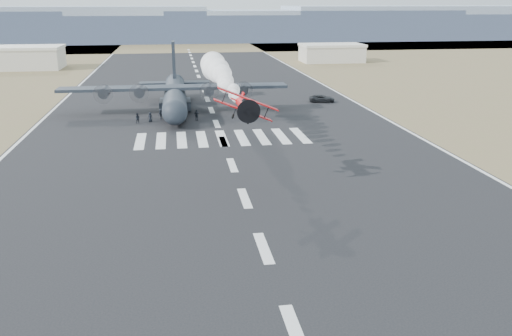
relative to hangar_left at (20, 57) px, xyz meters
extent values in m
plane|color=black|center=(52.00, -145.00, -3.41)|extent=(500.00, 500.00, 0.00)
cube|color=olive|center=(52.00, 85.00, -3.41)|extent=(500.00, 80.00, 0.00)
cube|color=#8191A4|center=(-13.00, 115.00, 5.09)|extent=(150.00, 50.00, 17.00)
cube|color=#8191A4|center=(52.00, 115.00, 3.09)|extent=(150.00, 50.00, 13.00)
cube|color=#8191A4|center=(117.00, 115.00, 4.09)|extent=(150.00, 50.00, 15.00)
cube|color=#8191A4|center=(182.00, 115.00, 5.09)|extent=(150.00, 50.00, 17.00)
cube|color=#B7B2A3|center=(0.00, 0.00, -0.41)|extent=(24.00, 14.00, 6.00)
cube|color=silver|center=(0.00, 0.00, 2.89)|extent=(24.50, 14.50, 0.80)
cube|color=#B7B2A3|center=(98.00, 5.00, -0.81)|extent=(20.00, 12.00, 5.20)
cube|color=silver|center=(98.00, 5.00, 2.09)|extent=(20.50, 12.50, 0.80)
cylinder|color=#B60D0C|center=(52.57, -116.37, 5.45)|extent=(1.10, 5.59, 1.00)
sphere|color=black|center=(52.56, -116.15, 5.84)|extent=(0.78, 0.78, 0.78)
cylinder|color=black|center=(52.62, -119.05, 5.45)|extent=(1.13, 0.69, 1.11)
cylinder|color=black|center=(52.62, -119.44, 5.45)|extent=(2.45, 0.08, 2.45)
cube|color=#B60D0C|center=(52.58, -116.82, 5.06)|extent=(6.26, 1.22, 2.61)
cube|color=#B60D0C|center=(52.58, -117.15, 6.40)|extent=(6.46, 1.23, 2.69)
cube|color=#B60D0C|center=(52.52, -113.81, 6.01)|extent=(0.13, 1.00, 1.11)
cube|color=#B60D0C|center=(52.52, -113.81, 5.45)|extent=(2.24, 0.82, 0.09)
cylinder|color=black|center=(51.69, -117.28, 4.11)|extent=(0.14, 0.49, 0.49)
cylinder|color=black|center=(53.47, -117.25, 4.11)|extent=(0.14, 0.49, 0.49)
sphere|color=white|center=(52.52, -113.59, 5.45)|extent=(0.78, 0.78, 0.78)
sphere|color=white|center=(52.47, -110.92, 5.48)|extent=(1.05, 1.05, 1.05)
sphere|color=white|center=(52.43, -108.24, 5.52)|extent=(1.33, 1.33, 1.33)
sphere|color=white|center=(52.38, -105.57, 5.55)|extent=(1.60, 1.60, 1.60)
sphere|color=white|center=(52.33, -102.90, 5.58)|extent=(1.88, 1.88, 1.88)
sphere|color=white|center=(52.29, -100.22, 5.62)|extent=(2.15, 2.15, 2.15)
sphere|color=white|center=(52.24, -97.55, 5.65)|extent=(2.43, 2.43, 2.43)
sphere|color=white|center=(52.19, -94.88, 5.68)|extent=(2.70, 2.70, 2.70)
sphere|color=white|center=(52.14, -92.20, 5.72)|extent=(2.97, 2.97, 2.97)
sphere|color=white|center=(52.10, -89.53, 5.75)|extent=(3.25, 3.25, 3.25)
sphere|color=white|center=(52.05, -86.86, 5.78)|extent=(3.52, 3.52, 3.52)
sphere|color=white|center=(52.00, -84.19, 5.82)|extent=(3.80, 3.80, 3.80)
sphere|color=white|center=(51.96, -81.51, 5.85)|extent=(4.07, 4.07, 4.07)
sphere|color=white|center=(51.91, -78.84, 5.88)|extent=(4.34, 4.34, 4.34)
cylinder|color=black|center=(45.31, -73.22, -0.74)|extent=(4.39, 28.77, 4.11)
sphere|color=black|center=(45.17, -87.58, -0.74)|extent=(4.11, 4.11, 4.11)
cone|color=black|center=(45.45, -58.85, -0.74)|extent=(4.17, 6.20, 4.11)
cube|color=black|center=(45.30, -74.24, 1.21)|extent=(41.09, 4.72, 0.51)
cylinder|color=black|center=(32.98, -74.63, 0.70)|extent=(1.89, 3.92, 1.85)
cylinder|color=#3F3F44|center=(32.96, -76.69, 0.70)|extent=(3.49, 0.09, 3.49)
cylinder|color=black|center=(39.14, -74.69, 0.70)|extent=(1.89, 3.92, 1.85)
cylinder|color=#3F3F44|center=(39.12, -76.75, 0.70)|extent=(3.49, 0.09, 3.49)
cylinder|color=black|center=(51.45, -74.82, 0.70)|extent=(1.89, 3.92, 1.85)
cylinder|color=#3F3F44|center=(51.43, -76.87, 0.70)|extent=(3.49, 0.09, 3.49)
cylinder|color=black|center=(57.61, -74.88, 0.70)|extent=(1.89, 3.92, 1.85)
cylinder|color=#3F3F44|center=(57.59, -76.93, 0.70)|extent=(3.49, 0.09, 3.49)
cube|color=black|center=(45.43, -60.90, 4.39)|extent=(0.66, 4.62, 8.21)
cube|color=black|center=(45.44, -60.39, 0.08)|extent=(14.40, 3.22, 0.36)
cube|color=black|center=(43.06, -72.17, -2.28)|extent=(1.29, 6.17, 1.64)
cylinder|color=black|center=(43.06, -72.17, -2.84)|extent=(0.52, 1.13, 1.13)
cube|color=black|center=(47.58, -72.21, -2.28)|extent=(1.29, 6.17, 1.64)
cylinder|color=black|center=(47.58, -72.21, -2.84)|extent=(0.52, 1.13, 1.13)
cylinder|color=black|center=(45.20, -84.50, -2.95)|extent=(0.42, 0.93, 0.92)
imported|color=black|center=(74.76, -67.92, -2.69)|extent=(5.54, 3.43, 1.43)
imported|color=black|center=(47.31, -76.97, -2.61)|extent=(0.71, 0.74, 1.59)
imported|color=black|center=(39.01, -82.56, -2.55)|extent=(0.89, 0.60, 1.72)
imported|color=black|center=(42.80, -79.88, -2.48)|extent=(1.27, 1.21, 1.86)
imported|color=black|center=(48.83, -81.78, -2.48)|extent=(1.23, 1.00, 1.86)
imported|color=black|center=(41.03, -81.85, -2.58)|extent=(0.93, 0.73, 1.66)
imported|color=black|center=(43.67, -80.52, -2.57)|extent=(1.59, 1.20, 1.67)
imported|color=black|center=(46.62, -75.59, -2.54)|extent=(0.64, 0.73, 1.73)
imported|color=black|center=(46.87, -82.92, -2.53)|extent=(0.99, 0.81, 1.77)
camera|label=1|loc=(45.21, -173.49, 16.28)|focal=38.00mm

